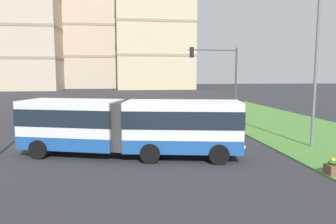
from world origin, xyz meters
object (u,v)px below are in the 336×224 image
object	(u,v)px
apartment_tower_centre	(154,26)
traffic_light_far_right	(221,74)
streetlight_median	(316,65)
apartment_tower_west	(20,15)
apartment_tower_westcentre	(98,15)
car_maroon_sedan	(81,116)
articulated_bus	(130,126)

from	to	relation	value
apartment_tower_centre	traffic_light_far_right	bearing A→B (deg)	-90.85
streetlight_median	apartment_tower_west	xyz separation A→B (m)	(-38.95, 74.21, 15.18)
apartment_tower_west	apartment_tower_centre	size ratio (longest dim) A/B	1.10
traffic_light_far_right	streetlight_median	world-z (taller)	streetlight_median
apartment_tower_west	streetlight_median	bearing A→B (deg)	-62.31
streetlight_median	apartment_tower_westcentre	world-z (taller)	apartment_tower_westcentre
car_maroon_sedan	streetlight_median	size ratio (longest dim) A/B	0.50
streetlight_median	apartment_tower_west	distance (m)	85.18
apartment_tower_west	apartment_tower_centre	xyz separation A→B (m)	(36.45, 3.01, -1.91)
car_maroon_sedan	apartment_tower_westcentre	xyz separation A→B (m)	(-4.48, 75.80, 21.98)
traffic_light_far_right	apartment_tower_westcentre	xyz separation A→B (m)	(-15.93, 79.73, 18.31)
articulated_bus	apartment_tower_west	size ratio (longest dim) A/B	0.30
apartment_tower_centre	car_maroon_sedan	bearing A→B (deg)	-100.68
articulated_bus	car_maroon_sedan	world-z (taller)	articulated_bus
articulated_bus	streetlight_median	xyz separation A→B (m)	(10.85, 0.47, 3.30)
traffic_light_far_right	apartment_tower_centre	world-z (taller)	apartment_tower_centre
apartment_tower_centre	apartment_tower_westcentre	bearing A→B (deg)	150.55
apartment_tower_westcentre	apartment_tower_centre	bearing A→B (deg)	-29.45
apartment_tower_west	apartment_tower_westcentre	bearing A→B (deg)	32.89
car_maroon_sedan	traffic_light_far_right	distance (m)	12.65
streetlight_median	apartment_tower_centre	distance (m)	78.40
traffic_light_far_right	apartment_tower_centre	distance (m)	71.50
streetlight_median	apartment_tower_westcentre	bearing A→B (deg)	102.65
apartment_tower_westcentre	traffic_light_far_right	bearing A→B (deg)	-78.70
articulated_bus	apartment_tower_centre	xyz separation A→B (m)	(8.34, 77.69, 16.57)
apartment_tower_westcentre	apartment_tower_west	bearing A→B (deg)	-147.11
streetlight_median	car_maroon_sedan	bearing A→B (deg)	143.70
car_maroon_sedan	apartment_tower_west	world-z (taller)	apartment_tower_west
traffic_light_far_right	apartment_tower_westcentre	size ratio (longest dim) A/B	0.14
articulated_bus	car_maroon_sedan	size ratio (longest dim) A/B	2.65
articulated_bus	car_maroon_sedan	distance (m)	12.24
streetlight_median	apartment_tower_west	bearing A→B (deg)	117.69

